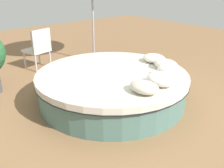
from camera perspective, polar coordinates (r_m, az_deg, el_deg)
The scene contains 8 objects.
ground_plane at distance 4.76m, azimuth -0.00°, elevation -3.63°, with size 16.00×16.00×0.00m, color olive.
round_bed at distance 4.65m, azimuth -0.00°, elevation -0.54°, with size 2.68×2.68×0.55m.
throw_pillow_0 at distance 3.78m, azimuth 7.12°, elevation -0.67°, with size 0.49×0.36×0.16m, color beige.
throw_pillow_1 at distance 4.06m, azimuth 10.80°, elevation 1.08°, with size 0.48×0.40×0.20m, color white.
throw_pillow_2 at distance 4.42m, azimuth 12.27°, elevation 2.85°, with size 0.41×0.29×0.21m, color white.
throw_pillow_3 at distance 4.81m, azimuth 11.78°, elevation 4.30°, with size 0.46×0.37×0.18m, color beige.
throw_pillow_4 at distance 5.15m, azimuth 9.29°, elevation 5.64°, with size 0.46×0.39×0.16m, color silver.
patio_chair at distance 6.47m, azimuth -15.87°, elevation 7.99°, with size 0.61×0.62×0.98m.
Camera 1 is at (-3.28, 2.73, 2.12)m, focal length 41.43 mm.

